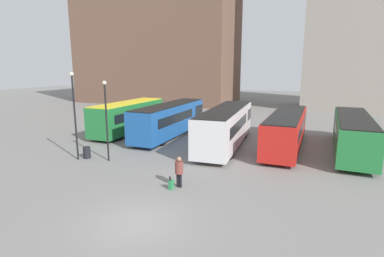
{
  "coord_description": "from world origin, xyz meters",
  "views": [
    {
      "loc": [
        6.21,
        -10.19,
        6.43
      ],
      "look_at": [
        -1.7,
        11.33,
        1.81
      ],
      "focal_mm": 28.0,
      "sensor_mm": 36.0,
      "label": 1
    }
  ],
  "objects_px": {
    "suitcase": "(171,184)",
    "lamp_post_1": "(106,115)",
    "bus_0": "(129,116)",
    "bus_3": "(286,128)",
    "traveler": "(179,169)",
    "bus_4": "(353,132)",
    "bus_2": "(226,125)",
    "lamp_post_0": "(74,110)",
    "bus_1": "(170,118)",
    "trash_bin": "(87,152)"
  },
  "relations": [
    {
      "from": "bus_1",
      "to": "bus_0",
      "type": "bearing_deg",
      "value": 92.32
    },
    {
      "from": "bus_3",
      "to": "lamp_post_0",
      "type": "bearing_deg",
      "value": 125.48
    },
    {
      "from": "bus_1",
      "to": "traveler",
      "type": "distance_m",
      "value": 12.94
    },
    {
      "from": "lamp_post_1",
      "to": "traveler",
      "type": "bearing_deg",
      "value": -22.58
    },
    {
      "from": "bus_1",
      "to": "bus_3",
      "type": "bearing_deg",
      "value": -91.42
    },
    {
      "from": "traveler",
      "to": "lamp_post_1",
      "type": "xyz_separation_m",
      "value": [
        -6.55,
        2.72,
        2.28
      ]
    },
    {
      "from": "suitcase",
      "to": "trash_bin",
      "type": "bearing_deg",
      "value": 75.22
    },
    {
      "from": "suitcase",
      "to": "trash_bin",
      "type": "height_order",
      "value": "trash_bin"
    },
    {
      "from": "bus_0",
      "to": "suitcase",
      "type": "relative_size",
      "value": 13.2
    },
    {
      "from": "bus_1",
      "to": "traveler",
      "type": "height_order",
      "value": "bus_1"
    },
    {
      "from": "bus_4",
      "to": "traveler",
      "type": "xyz_separation_m",
      "value": [
        -9.91,
        -11.2,
        -0.54
      ]
    },
    {
      "from": "bus_3",
      "to": "bus_0",
      "type": "bearing_deg",
      "value": 91.03
    },
    {
      "from": "bus_2",
      "to": "suitcase",
      "type": "bearing_deg",
      "value": 175.19
    },
    {
      "from": "suitcase",
      "to": "lamp_post_0",
      "type": "distance_m",
      "value": 9.49
    },
    {
      "from": "bus_0",
      "to": "bus_2",
      "type": "relative_size",
      "value": 0.83
    },
    {
      "from": "lamp_post_1",
      "to": "bus_3",
      "type": "bearing_deg",
      "value": 35.73
    },
    {
      "from": "traveler",
      "to": "lamp_post_0",
      "type": "height_order",
      "value": "lamp_post_0"
    },
    {
      "from": "bus_0",
      "to": "bus_1",
      "type": "distance_m",
      "value": 4.54
    },
    {
      "from": "bus_0",
      "to": "bus_3",
      "type": "relative_size",
      "value": 0.83
    },
    {
      "from": "bus_0",
      "to": "lamp_post_0",
      "type": "relative_size",
      "value": 1.6
    },
    {
      "from": "bus_4",
      "to": "bus_3",
      "type": "bearing_deg",
      "value": 96.01
    },
    {
      "from": "lamp_post_0",
      "to": "bus_1",
      "type": "bearing_deg",
      "value": 71.96
    },
    {
      "from": "traveler",
      "to": "suitcase",
      "type": "relative_size",
      "value": 2.32
    },
    {
      "from": "trash_bin",
      "to": "lamp_post_1",
      "type": "bearing_deg",
      "value": 1.25
    },
    {
      "from": "lamp_post_0",
      "to": "trash_bin",
      "type": "distance_m",
      "value": 3.24
    },
    {
      "from": "bus_1",
      "to": "trash_bin",
      "type": "distance_m",
      "value": 9.38
    },
    {
      "from": "bus_2",
      "to": "bus_3",
      "type": "height_order",
      "value": "bus_2"
    },
    {
      "from": "traveler",
      "to": "trash_bin",
      "type": "bearing_deg",
      "value": 78.49
    },
    {
      "from": "lamp_post_1",
      "to": "lamp_post_0",
      "type": "bearing_deg",
      "value": -167.09
    },
    {
      "from": "suitcase",
      "to": "lamp_post_1",
      "type": "xyz_separation_m",
      "value": [
        -6.25,
        3.14,
        3.04
      ]
    },
    {
      "from": "bus_4",
      "to": "traveler",
      "type": "bearing_deg",
      "value": 142.57
    },
    {
      "from": "bus_0",
      "to": "bus_1",
      "type": "bearing_deg",
      "value": -86.81
    },
    {
      "from": "bus_3",
      "to": "lamp_post_1",
      "type": "xyz_separation_m",
      "value": [
        -11.55,
        -8.31,
        1.75
      ]
    },
    {
      "from": "bus_3",
      "to": "lamp_post_1",
      "type": "bearing_deg",
      "value": 128.6
    },
    {
      "from": "traveler",
      "to": "bus_3",
      "type": "bearing_deg",
      "value": -18.19
    },
    {
      "from": "bus_2",
      "to": "bus_4",
      "type": "relative_size",
      "value": 0.98
    },
    {
      "from": "bus_0",
      "to": "lamp_post_0",
      "type": "xyz_separation_m",
      "value": [
        1.48,
        -9.32,
        1.92
      ]
    },
    {
      "from": "bus_0",
      "to": "bus_4",
      "type": "xyz_separation_m",
      "value": [
        20.18,
        -0.32,
        -0.12
      ]
    },
    {
      "from": "bus_4",
      "to": "suitcase",
      "type": "relative_size",
      "value": 16.19
    },
    {
      "from": "bus_2",
      "to": "bus_4",
      "type": "bearing_deg",
      "value": -83.3
    },
    {
      "from": "bus_3",
      "to": "lamp_post_1",
      "type": "distance_m",
      "value": 14.34
    },
    {
      "from": "bus_1",
      "to": "lamp_post_0",
      "type": "distance_m",
      "value": 10.05
    },
    {
      "from": "bus_0",
      "to": "lamp_post_1",
      "type": "distance_m",
      "value": 9.69
    },
    {
      "from": "bus_0",
      "to": "lamp_post_1",
      "type": "height_order",
      "value": "lamp_post_1"
    },
    {
      "from": "bus_2",
      "to": "lamp_post_1",
      "type": "distance_m",
      "value": 9.86
    },
    {
      "from": "bus_2",
      "to": "bus_3",
      "type": "relative_size",
      "value": 1.0
    },
    {
      "from": "bus_1",
      "to": "lamp_post_0",
      "type": "height_order",
      "value": "lamp_post_0"
    },
    {
      "from": "trash_bin",
      "to": "bus_4",
      "type": "bearing_deg",
      "value": 24.97
    },
    {
      "from": "bus_1",
      "to": "lamp_post_1",
      "type": "relative_size",
      "value": 2.07
    },
    {
      "from": "traveler",
      "to": "suitcase",
      "type": "distance_m",
      "value": 0.92
    }
  ]
}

